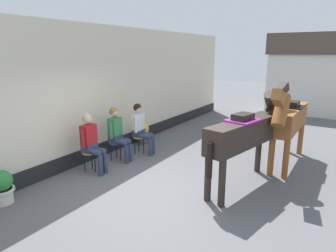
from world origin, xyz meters
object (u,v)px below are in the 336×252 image
at_px(flower_planter_farthest, 143,132).
at_px(seated_visitor_near, 91,140).
at_px(seated_visitor_far, 141,126).
at_px(spare_stool_white, 217,136).
at_px(seated_visitor_middle, 117,131).
at_px(saddled_horse_far, 289,119).
at_px(saddled_horse_near, 248,132).
at_px(flower_planter_nearest, 2,186).

bearing_deg(flower_planter_farthest, seated_visitor_near, -81.46).
bearing_deg(flower_planter_farthest, seated_visitor_far, -55.79).
height_order(flower_planter_farthest, spare_stool_white, flower_planter_farthest).
relative_size(seated_visitor_middle, flower_planter_farthest, 2.17).
height_order(seated_visitor_far, spare_stool_white, seated_visitor_far).
height_order(seated_visitor_near, flower_planter_farthest, seated_visitor_near).
height_order(seated_visitor_near, seated_visitor_middle, same).
distance_m(saddled_horse_far, flower_planter_farthest, 4.20).
height_order(seated_visitor_far, saddled_horse_near, saddled_horse_near).
distance_m(seated_visitor_middle, saddled_horse_near, 3.26).
bearing_deg(saddled_horse_far, saddled_horse_near, -107.36).
distance_m(seated_visitor_middle, flower_planter_nearest, 2.88).
distance_m(seated_visitor_far, flower_planter_nearest, 3.63).
relative_size(seated_visitor_middle, seated_visitor_far, 1.00).
bearing_deg(flower_planter_nearest, saddled_horse_far, 49.47).
relative_size(flower_planter_nearest, spare_stool_white, 1.39).
bearing_deg(seated_visitor_near, saddled_horse_near, 20.26).
relative_size(seated_visitor_middle, flower_planter_nearest, 2.17).
height_order(seated_visitor_middle, saddled_horse_near, saddled_horse_near).
distance_m(seated_visitor_middle, seated_visitor_far, 0.76).
bearing_deg(flower_planter_nearest, seated_visitor_far, 81.86).
bearing_deg(seated_visitor_middle, flower_planter_farthest, 103.51).
xyz_separation_m(seated_visitor_near, flower_planter_nearest, (-0.32, -1.94, -0.44)).
bearing_deg(saddled_horse_near, seated_visitor_middle, -174.58).
height_order(seated_visitor_far, flower_planter_nearest, seated_visitor_far).
xyz_separation_m(saddled_horse_far, flower_planter_farthest, (-4.10, -0.36, -0.82)).
xyz_separation_m(seated_visitor_near, seated_visitor_far, (0.19, 1.63, 0.00)).
bearing_deg(seated_visitor_middle, spare_stool_white, 49.92).
distance_m(seated_visitor_near, flower_planter_nearest, 2.01).
bearing_deg(spare_stool_white, saddled_horse_near, -52.49).
relative_size(seated_visitor_near, saddled_horse_far, 0.46).
bearing_deg(saddled_horse_near, saddled_horse_far, 72.64).
height_order(seated_visitor_near, saddled_horse_near, saddled_horse_near).
bearing_deg(seated_visitor_near, seated_visitor_far, 83.38).
bearing_deg(seated_visitor_far, spare_stool_white, 40.87).
bearing_deg(spare_stool_white, saddled_horse_far, -6.83).
bearing_deg(seated_visitor_near, flower_planter_farthest, 98.54).
bearing_deg(spare_stool_white, seated_visitor_far, -139.13).
bearing_deg(saddled_horse_near, spare_stool_white, 127.51).
xyz_separation_m(seated_visitor_near, flower_planter_farthest, (-0.37, 2.44, -0.44)).
bearing_deg(flower_planter_nearest, flower_planter_farthest, 90.60).
xyz_separation_m(saddled_horse_near, spare_stool_white, (-1.41, 1.84, -0.76)).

